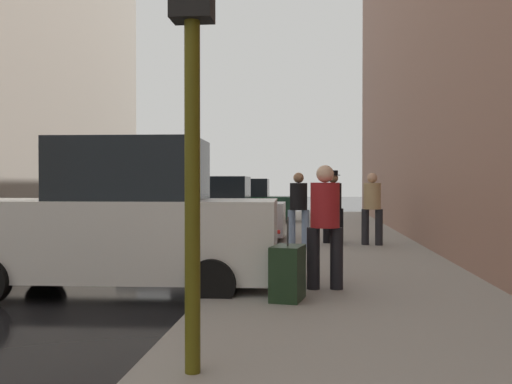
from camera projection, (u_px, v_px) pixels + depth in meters
name	position (u px, v px, depth m)	size (l,w,h in m)	color
ground_plane	(14.00, 272.00, 10.38)	(120.00, 120.00, 0.00)	black
sidewalk	(346.00, 273.00, 9.79)	(4.00, 40.00, 0.15)	gray
parked_white_van	(121.00, 223.00, 8.30)	(4.67, 2.20, 2.25)	silver
parked_silver_sedan	(206.00, 212.00, 14.98)	(4.23, 2.11, 1.79)	#B7BABF
parked_dark_green_sedan	(240.00, 203.00, 21.96)	(4.25, 2.15, 1.79)	#193828
fire_hydrant	(271.00, 230.00, 13.59)	(0.42, 0.22, 0.70)	red
traffic_light	(192.00, 33.00, 4.35)	(0.32, 0.32, 3.60)	#514C0F
pedestrian_in_red_jacket	(325.00, 220.00, 7.84)	(0.51, 0.43, 1.71)	black
pedestrian_with_fedora	(333.00, 203.00, 13.88)	(0.53, 0.48, 1.78)	black
pedestrian_in_jeans	(299.00, 205.00, 13.11)	(0.50, 0.41, 1.71)	#728CB2
pedestrian_in_tan_coat	(372.00, 205.00, 13.48)	(0.53, 0.48, 1.71)	black
rolling_suitcase	(288.00, 273.00, 7.12)	(0.45, 0.62, 1.04)	black
duffel_bag	(285.00, 259.00, 9.97)	(0.32, 0.44, 0.28)	black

